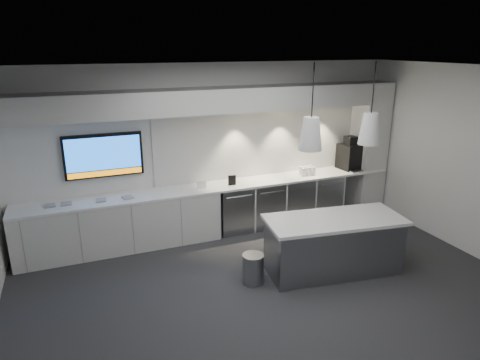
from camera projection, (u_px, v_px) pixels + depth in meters
name	position (u px, v px, depth m)	size (l,w,h in m)	color
floor	(273.00, 292.00, 5.94)	(7.00, 7.00, 0.00)	#2D2D30
ceiling	(279.00, 70.00, 5.03)	(7.00, 7.00, 0.00)	black
wall_back	(213.00, 148.00, 7.70)	(7.00, 7.00, 0.00)	white
wall_front	(421.00, 288.00, 3.28)	(7.00, 7.00, 0.00)	white
wall_right	(474.00, 163.00, 6.74)	(7.00, 7.00, 0.00)	white
back_counter	(220.00, 186.00, 7.60)	(6.80, 0.65, 0.04)	white
left_base_cabinets	(121.00, 224.00, 7.11)	(3.30, 0.63, 0.86)	silver
fridge_unit_a	(233.00, 208.00, 7.83)	(0.60, 0.61, 0.85)	gray
fridge_unit_b	(264.00, 204.00, 8.05)	(0.60, 0.61, 0.85)	gray
fridge_unit_c	(294.00, 199.00, 8.28)	(0.60, 0.61, 0.85)	gray
fridge_unit_d	(322.00, 195.00, 8.50)	(0.60, 0.61, 0.85)	gray
backsplash	(274.00, 140.00, 8.09)	(4.60, 0.03, 1.30)	silver
soffit	(218.00, 100.00, 7.16)	(6.90, 0.60, 0.40)	silver
column	(368.00, 147.00, 8.64)	(0.55, 0.55, 2.60)	silver
wall_tv	(104.00, 156.00, 6.96)	(1.25, 0.07, 0.72)	black
island	(333.00, 244.00, 6.39)	(2.12, 1.13, 0.86)	gray
bin	(253.00, 269.00, 6.13)	(0.31, 0.31, 0.44)	gray
coffee_machine	(349.00, 156.00, 8.52)	(0.40, 0.56, 0.66)	black
sign_black	(232.00, 180.00, 7.57)	(0.14, 0.02, 0.18)	black
sign_white	(202.00, 185.00, 7.37)	(0.18, 0.02, 0.14)	white
cup_cluster	(307.00, 171.00, 8.17)	(0.29, 0.19, 0.16)	white
tray_a	(50.00, 206.00, 6.59)	(0.16, 0.16, 0.03)	#979797
tray_b	(66.00, 204.00, 6.68)	(0.16, 0.16, 0.03)	#979797
tray_c	(101.00, 200.00, 6.82)	(0.16, 0.16, 0.03)	#979797
tray_d	(128.00, 197.00, 6.95)	(0.16, 0.16, 0.03)	#979797
pendant_left	(311.00, 134.00, 5.69)	(0.31, 0.31, 1.15)	silver
pendant_right	(370.00, 129.00, 6.04)	(0.31, 0.31, 1.15)	silver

